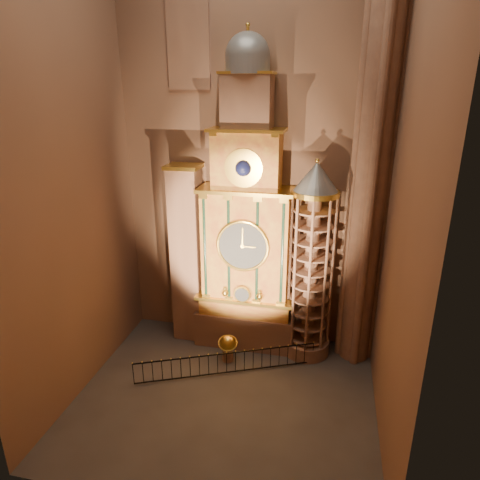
% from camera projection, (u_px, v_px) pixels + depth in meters
% --- Properties ---
extents(floor, '(14.00, 14.00, 0.00)m').
position_uv_depth(floor, '(225.00, 397.00, 20.47)').
color(floor, '#383330').
rests_on(floor, ground).
extents(wall_back, '(22.00, 0.00, 22.00)m').
position_uv_depth(wall_back, '(251.00, 149.00, 22.29)').
color(wall_back, '#8D654C').
rests_on(wall_back, floor).
extents(wall_left, '(0.00, 22.00, 22.00)m').
position_uv_depth(wall_left, '(63.00, 162.00, 18.19)').
color(wall_left, '#8D654C').
rests_on(wall_left, floor).
extents(wall_right, '(0.00, 22.00, 22.00)m').
position_uv_depth(wall_right, '(410.00, 176.00, 15.35)').
color(wall_right, '#8D654C').
rests_on(wall_right, floor).
extents(astronomical_clock, '(5.60, 2.41, 16.70)m').
position_uv_depth(astronomical_clock, '(247.00, 233.00, 22.79)').
color(astronomical_clock, '#8C634C').
rests_on(astronomical_clock, floor).
extents(portrait_tower, '(1.80, 1.60, 10.20)m').
position_uv_depth(portrait_tower, '(187.00, 255.00, 24.01)').
color(portrait_tower, '#8C634C').
rests_on(portrait_tower, floor).
extents(stair_turret, '(2.50, 2.50, 10.80)m').
position_uv_depth(stair_turret, '(311.00, 265.00, 22.31)').
color(stair_turret, '#8C634C').
rests_on(stair_turret, floor).
extents(gothic_pier, '(2.04, 2.04, 22.00)m').
position_uv_depth(gothic_pier, '(374.00, 155.00, 20.13)').
color(gothic_pier, '#8C634C').
rests_on(gothic_pier, floor).
extents(stained_glass_window, '(2.20, 0.14, 5.20)m').
position_uv_depth(stained_glass_window, '(188.00, 34.00, 21.00)').
color(stained_glass_window, navy).
rests_on(stained_glass_window, wall_back).
extents(celestial_globe, '(1.24, 1.19, 1.53)m').
position_uv_depth(celestial_globe, '(228.00, 346.00, 22.95)').
color(celestial_globe, '#8C634C').
rests_on(celestial_globe, floor).
extents(iron_railing, '(8.58, 3.78, 1.21)m').
position_uv_depth(iron_railing, '(227.00, 363.00, 21.93)').
color(iron_railing, black).
rests_on(iron_railing, floor).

